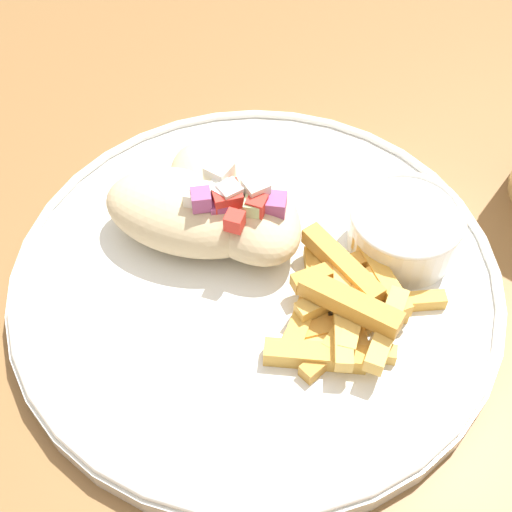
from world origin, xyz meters
TOP-DOWN VIEW (x-y plane):
  - table at (0.00, 0.00)m, footprint 1.39×1.39m
  - plate at (-0.03, 0.01)m, footprint 0.32×0.32m
  - pita_sandwich_near at (-0.09, -0.01)m, footprint 0.13×0.12m
  - pita_sandwich_far at (-0.08, 0.02)m, footprint 0.12×0.07m
  - fries_pile at (0.02, 0.03)m, footprint 0.11×0.12m
  - sauce_ramekin at (-0.00, 0.10)m, footprint 0.07×0.07m

SIDE VIEW (x-z plane):
  - table at x=0.00m, z-range 0.30..1.03m
  - plate at x=-0.03m, z-range 0.73..0.75m
  - fries_pile at x=0.02m, z-range 0.73..0.77m
  - sauce_ramekin at x=0.00m, z-range 0.74..0.78m
  - pita_sandwich_far at x=-0.08m, z-range 0.74..0.79m
  - pita_sandwich_near at x=-0.09m, z-range 0.74..0.79m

